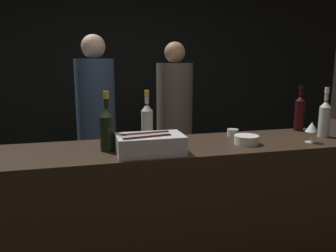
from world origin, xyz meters
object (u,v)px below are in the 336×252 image
wine_glass (312,128)px  red_wine_bottle_black_foil (299,111)px  white_wine_bottle (325,117)px  rose_wine_bottle (147,120)px  bowl_white (246,139)px  champagne_bottle (107,128)px  person_in_hoodie (96,121)px  person_blond_tee (174,116)px  ice_bin_with_bottles (149,143)px  candle_votive (233,133)px

wine_glass → red_wine_bottle_black_foil: red_wine_bottle_black_foil is taller
wine_glass → white_wine_bottle: white_wine_bottle is taller
wine_glass → rose_wine_bottle: 1.07m
white_wine_bottle → rose_wine_bottle: bearing=170.1°
bowl_white → rose_wine_bottle: size_ratio=0.47×
wine_glass → champagne_bottle: (-1.29, 0.12, 0.04)m
champagne_bottle → person_in_hoodie: bearing=91.4°
wine_glass → person_in_hoodie: 1.81m
person_blond_tee → ice_bin_with_bottles: bearing=-35.6°
rose_wine_bottle → person_in_hoodie: person_in_hoodie is taller
red_wine_bottle_black_foil → rose_wine_bottle: red_wine_bottle_black_foil is taller
bowl_white → wine_glass: size_ratio=1.16×
red_wine_bottle_black_foil → rose_wine_bottle: bearing=-179.2°
wine_glass → champagne_bottle: bearing=174.6°
ice_bin_with_bottles → bowl_white: 0.65m
candle_votive → person_blond_tee: (-0.11, 1.16, -0.07)m
ice_bin_with_bottles → person_in_hoodie: person_in_hoodie is taller
candle_votive → person_blond_tee: person_blond_tee is taller
ice_bin_with_bottles → white_wine_bottle: white_wine_bottle is taller
white_wine_bottle → rose_wine_bottle: white_wine_bottle is taller
red_wine_bottle_black_foil → white_wine_bottle: (0.04, -0.23, -0.01)m
wine_glass → red_wine_bottle_black_foil: (0.16, 0.35, 0.05)m
wine_glass → white_wine_bottle: (0.20, 0.13, 0.04)m
white_wine_bottle → person_blond_tee: bearing=118.1°
red_wine_bottle_black_foil → champagne_bottle: champagne_bottle is taller
ice_bin_with_bottles → rose_wine_bottle: 0.35m
red_wine_bottle_black_foil → champagne_bottle: bearing=-171.0°
rose_wine_bottle → person_in_hoodie: bearing=108.8°
champagne_bottle → person_blond_tee: size_ratio=0.21×
person_blond_tee → wine_glass: bearing=4.7°
wine_glass → rose_wine_bottle: size_ratio=0.40×
person_in_hoodie → red_wine_bottle_black_foil: bearing=13.0°
ice_bin_with_bottles → bowl_white: bearing=5.7°
rose_wine_bottle → person_blond_tee: person_blond_tee is taller
ice_bin_with_bottles → white_wine_bottle: 1.28m
person_in_hoodie → person_blond_tee: person_in_hoodie is taller
white_wine_bottle → rose_wine_bottle: (-1.21, 0.21, -0.00)m
wine_glass → candle_votive: wine_glass is taller
bowl_white → candle_votive: (0.02, 0.23, -0.00)m
white_wine_bottle → person_blond_tee: person_blond_tee is taller
bowl_white → champagne_bottle: (-0.87, 0.06, 0.11)m
white_wine_bottle → person_blond_tee: (-0.71, 1.33, -0.18)m
candle_votive → red_wine_bottle_black_foil: red_wine_bottle_black_foil is taller
rose_wine_bottle → person_blond_tee: (0.50, 1.12, -0.17)m
person_blond_tee → champagne_bottle: bearing=-45.0°
candle_votive → rose_wine_bottle: rose_wine_bottle is taller
wine_glass → ice_bin_with_bottles: bearing=179.9°
bowl_white → candle_votive: bearing=86.3°
ice_bin_with_bottles → person_blond_tee: 1.56m
person_in_hoodie → wine_glass: bearing=0.6°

